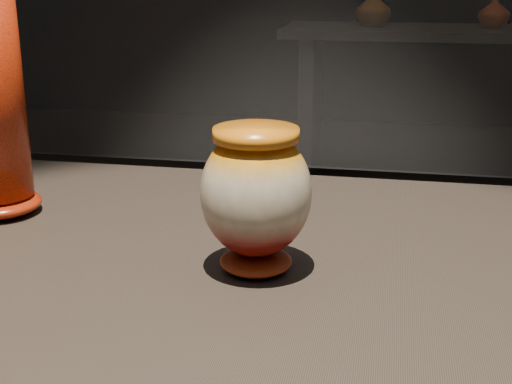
% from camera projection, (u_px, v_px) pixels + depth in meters
% --- Properties ---
extents(main_vase, '(0.14, 0.14, 0.17)m').
position_uv_depth(main_vase, '(256.00, 195.00, 0.79)').
color(main_vase, maroon).
rests_on(main_vase, display_plinth).
extents(back_shelf, '(2.00, 0.60, 0.90)m').
position_uv_depth(back_shelf, '(466.00, 77.00, 3.88)').
color(back_shelf, black).
rests_on(back_shelf, ground).
extents(back_vase_left, '(0.22, 0.22, 0.19)m').
position_uv_depth(back_vase_left, '(373.00, 8.00, 3.84)').
color(back_vase_left, '#9C4B16').
rests_on(back_vase_left, back_shelf).
extents(back_vase_mid, '(0.22, 0.22, 0.17)m').
position_uv_depth(back_vase_mid, '(494.00, 12.00, 3.76)').
color(back_vase_mid, maroon).
rests_on(back_vase_mid, back_shelf).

